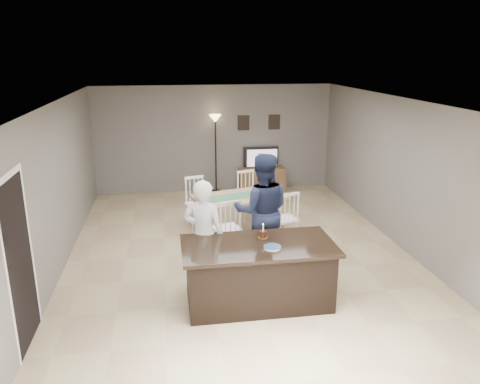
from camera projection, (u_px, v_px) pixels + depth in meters
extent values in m
plane|color=tan|center=(239.00, 251.00, 8.49)|extent=(8.00, 8.00, 0.00)
plane|color=slate|center=(214.00, 139.00, 11.89)|extent=(6.00, 0.00, 6.00)
plane|color=slate|center=(305.00, 292.00, 4.32)|extent=(6.00, 0.00, 6.00)
plane|color=slate|center=(58.00, 187.00, 7.65)|extent=(0.00, 8.00, 8.00)
plane|color=slate|center=(400.00, 173.00, 8.56)|extent=(0.00, 8.00, 8.00)
plane|color=white|center=(238.00, 101.00, 7.72)|extent=(8.00, 8.00, 0.00)
cube|color=black|center=(258.00, 275.00, 6.67)|extent=(2.00, 1.00, 0.85)
cube|color=black|center=(258.00, 246.00, 6.54)|extent=(2.15, 1.10, 0.05)
cube|color=brown|center=(262.00, 179.00, 12.15)|extent=(1.20, 0.40, 0.60)
imported|color=black|center=(261.00, 158.00, 12.06)|extent=(0.91, 0.12, 0.53)
plane|color=orange|center=(262.00, 158.00, 11.98)|extent=(0.78, 0.00, 0.78)
cube|color=black|center=(244.00, 123.00, 11.86)|extent=(0.30, 0.02, 0.38)
cube|color=black|center=(274.00, 122.00, 11.98)|extent=(0.30, 0.02, 0.38)
plane|color=black|center=(21.00, 264.00, 5.56)|extent=(0.00, 2.10, 2.10)
plane|color=white|center=(8.00, 176.00, 5.25)|extent=(0.00, 1.02, 1.02)
imported|color=silver|center=(204.00, 235.00, 6.95)|extent=(0.73, 0.61, 1.71)
imported|color=#191F38|center=(262.00, 211.00, 7.66)|extent=(1.04, 0.86, 1.94)
cylinder|color=gold|center=(263.00, 237.00, 6.76)|extent=(0.14, 0.14, 0.00)
cylinder|color=#37180F|center=(263.00, 234.00, 6.75)|extent=(0.10, 0.10, 0.09)
cylinder|color=white|center=(263.00, 228.00, 6.72)|extent=(0.02, 0.02, 0.10)
sphere|color=#FFBF4C|center=(263.00, 224.00, 6.70)|extent=(0.02, 0.02, 0.02)
cylinder|color=white|center=(272.00, 248.00, 6.38)|extent=(0.23, 0.23, 0.01)
cylinder|color=white|center=(272.00, 247.00, 6.38)|extent=(0.23, 0.23, 0.01)
cylinder|color=white|center=(272.00, 247.00, 6.37)|extent=(0.23, 0.23, 0.01)
cylinder|color=navy|center=(272.00, 246.00, 6.37)|extent=(0.24, 0.24, 0.00)
cube|color=tan|center=(239.00, 197.00, 9.07)|extent=(1.90, 1.38, 0.04)
cylinder|color=tan|center=(210.00, 229.00, 8.53)|extent=(0.06, 0.06, 0.76)
cylinder|color=tan|center=(264.00, 205.00, 9.83)|extent=(0.06, 0.06, 0.76)
cube|color=#3A694E|center=(239.00, 196.00, 9.06)|extent=(1.53, 0.76, 0.01)
cube|color=white|center=(226.00, 228.00, 8.27)|extent=(0.54, 0.53, 0.04)
cylinder|color=white|center=(221.00, 247.00, 8.12)|extent=(0.03, 0.03, 0.46)
cylinder|color=white|center=(232.00, 237.00, 8.56)|extent=(0.03, 0.03, 0.46)
cube|color=white|center=(230.00, 203.00, 7.95)|extent=(0.40, 0.14, 0.05)
cube|color=white|center=(284.00, 219.00, 8.74)|extent=(0.54, 0.53, 0.04)
cylinder|color=white|center=(279.00, 236.00, 8.59)|extent=(0.03, 0.03, 0.46)
cylinder|color=white|center=(287.00, 227.00, 9.03)|extent=(0.03, 0.03, 0.46)
cube|color=white|center=(290.00, 195.00, 8.42)|extent=(0.40, 0.14, 0.05)
cube|color=white|center=(198.00, 205.00, 9.57)|extent=(0.54, 0.53, 0.04)
cylinder|color=white|center=(203.00, 212.00, 9.86)|extent=(0.03, 0.03, 0.46)
cylinder|color=white|center=(193.00, 220.00, 9.42)|extent=(0.03, 0.03, 0.46)
cube|color=white|center=(194.00, 177.00, 9.58)|extent=(0.40, 0.14, 0.05)
cube|color=white|center=(249.00, 197.00, 10.04)|extent=(0.54, 0.53, 0.04)
cylinder|color=white|center=(253.00, 205.00, 10.33)|extent=(0.03, 0.03, 0.46)
cylinder|color=white|center=(245.00, 212.00, 9.89)|extent=(0.03, 0.03, 0.46)
cube|color=white|center=(246.00, 171.00, 10.05)|extent=(0.40, 0.14, 0.05)
cylinder|color=black|center=(216.00, 192.00, 12.07)|extent=(0.30, 0.30, 0.03)
cylinder|color=black|center=(216.00, 157.00, 11.81)|extent=(0.04, 0.04, 1.84)
cone|color=#FFCD8C|center=(215.00, 119.00, 11.53)|extent=(0.30, 0.30, 0.19)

